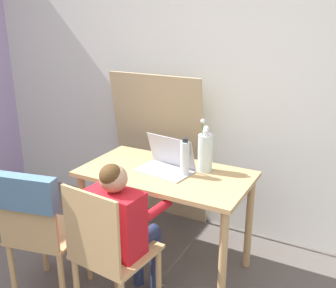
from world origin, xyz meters
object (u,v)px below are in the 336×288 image
chair_spare (35,218)px  water_bottle (185,158)px  flower_vase (205,151)px  chair_occupied (109,254)px  person_seated (122,221)px  laptop (167,163)px

chair_spare → water_bottle: size_ratio=3.53×
chair_spare → flower_vase: bearing=-141.7°
water_bottle → chair_spare: bearing=-130.5°
chair_occupied → flower_vase: (0.24, 0.78, 0.40)m
chair_spare → flower_vase: (0.70, 0.85, 0.26)m
person_seated → flower_vase: size_ratio=2.72×
person_seated → laptop: person_seated is taller
chair_occupied → laptop: bearing=-85.8°
laptop → water_bottle: water_bottle is taller
laptop → flower_vase: bearing=34.0°
chair_spare → person_seated: (0.48, 0.20, 0.00)m
person_seated → laptop: bearing=-84.8°
person_seated → water_bottle: bearing=-99.9°
person_seated → water_bottle: size_ratio=3.85×
laptop → flower_vase: 0.27m
chair_occupied → flower_vase: 0.91m
water_bottle → person_seated: bearing=-105.3°
chair_occupied → water_bottle: bearing=-98.0°
chair_occupied → person_seated: (0.01, 0.12, 0.15)m
chair_occupied → person_seated: size_ratio=0.90×
chair_spare → person_seated: person_seated is taller
person_seated → water_bottle: person_seated is taller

